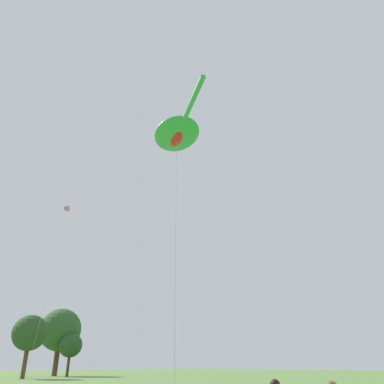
% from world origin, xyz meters
% --- Properties ---
extents(big_show_kite, '(4.59, 6.55, 14.04)m').
position_xyz_m(big_show_kite, '(3.09, 10.06, 13.67)').
color(big_show_kite, green).
rests_on(big_show_kite, ground).
extents(small_kite_streamer_purple, '(3.53, 3.60, 17.27)m').
position_xyz_m(small_kite_streamer_purple, '(8.01, 31.54, 16.72)').
color(small_kite_streamer_purple, pink).
rests_on(small_kite_streamer_purple, ground).
extents(tree_oak_left, '(5.35, 5.35, 9.15)m').
position_xyz_m(tree_oak_left, '(18.47, 58.85, 6.43)').
color(tree_oak_left, '#513823').
rests_on(tree_oak_left, ground).
extents(tree_broad_distant, '(7.81, 7.81, 11.98)m').
position_xyz_m(tree_broad_distant, '(28.86, 68.94, 8.02)').
color(tree_broad_distant, '#513823').
rests_on(tree_broad_distant, ground).
extents(tree_oak_right, '(4.19, 4.19, 7.28)m').
position_xyz_m(tree_oak_right, '(29.34, 65.20, 5.14)').
color(tree_oak_right, '#513823').
rests_on(tree_oak_right, ground).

